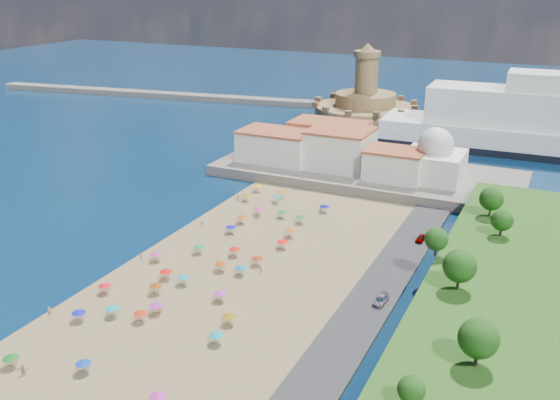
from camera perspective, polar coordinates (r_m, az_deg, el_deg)
The scene contains 11 objects.
ground at distance 130.70m, azimuth -6.33°, elevation -6.47°, with size 700.00×700.00×0.00m, color #071938.
terrace at distance 188.42m, azimuth 7.93°, elevation 2.43°, with size 90.00×36.00×3.00m, color #59544C.
jetty at distance 227.12m, azimuth 5.35°, elevation 5.53°, with size 18.00×70.00×2.40m, color #59544C.
breakwater at distance 310.53m, azimuth -9.06°, elevation 9.37°, with size 200.00×7.00×2.60m, color #59544C.
waterfront_buildings at distance 191.26m, azimuth 4.35°, elevation 4.83°, with size 57.00×29.00×11.00m.
domed_building at distance 179.78m, azimuth 13.93°, elevation 3.65°, with size 16.00×16.00×15.00m.
fortress at distance 253.56m, azimuth 7.77°, elevation 8.26°, with size 40.00×40.00×32.40m.
beach_parasols at distance 124.51m, azimuth -8.73°, elevation -6.91°, with size 32.42×117.12×2.20m.
beachgoers at distance 130.32m, azimuth -9.41°, elevation -6.16°, with size 34.38×97.08×1.89m.
parked_cars at distance 117.86m, azimuth 9.20°, elevation -9.00°, with size 2.34×70.37×1.44m.
hillside_trees at distance 103.55m, azimuth 15.00°, elevation -8.33°, with size 18.18×102.49×7.52m.
Camera 1 is at (62.61, -98.75, 58.42)m, focal length 40.00 mm.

